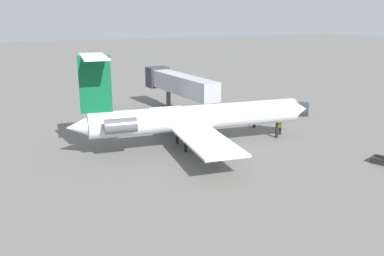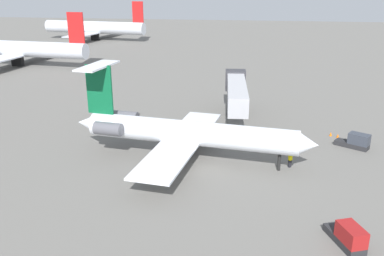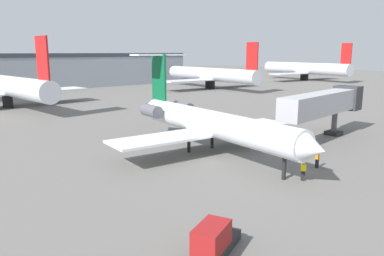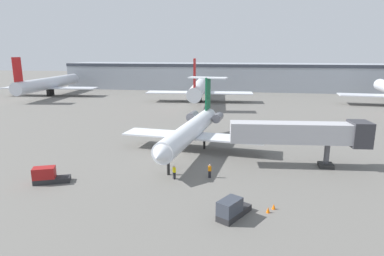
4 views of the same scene
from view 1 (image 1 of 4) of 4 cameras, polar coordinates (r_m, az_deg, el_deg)
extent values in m
cube|color=#66635E|center=(46.91, 3.62, -2.73)|extent=(400.00, 400.00, 0.10)
cylinder|color=silver|center=(46.49, 0.88, 1.46)|extent=(5.42, 24.17, 2.76)
cone|color=silver|center=(52.05, 14.31, 2.49)|extent=(2.85, 2.48, 2.62)
cone|color=silver|center=(44.05, -15.17, 0.12)|extent=(2.62, 2.84, 2.35)
cube|color=silver|center=(51.86, -2.31, 1.69)|extent=(10.47, 5.49, 0.24)
cube|color=silver|center=(41.16, 2.26, -1.98)|extent=(10.47, 5.49, 0.24)
cylinder|color=#595960|center=(46.50, -10.60, 1.70)|extent=(1.85, 3.35, 1.50)
cylinder|color=#595960|center=(42.13, -9.71, 0.31)|extent=(1.85, 3.35, 1.50)
cube|color=#0C5933|center=(43.30, -13.05, 5.78)|extent=(0.59, 3.21, 5.77)
cube|color=silver|center=(42.94, -13.27, 9.44)|extent=(7.02, 3.14, 0.20)
cylinder|color=black|center=(51.19, 11.50, -0.26)|extent=(0.36, 0.36, 1.94)
cylinder|color=black|center=(47.98, -2.02, -1.01)|extent=(0.36, 0.36, 1.94)
cylinder|color=black|center=(45.05, -0.86, -2.10)|extent=(0.36, 0.36, 1.94)
cube|color=#ADADB2|center=(60.87, -1.47, 6.01)|extent=(16.97, 4.10, 2.60)
cube|color=#333338|center=(67.92, -4.73, 6.95)|extent=(2.68, 3.40, 3.20)
cylinder|color=#4C4C51|center=(65.06, -3.23, 3.97)|extent=(0.70, 0.70, 3.29)
cube|color=#262626|center=(65.35, -3.21, 2.78)|extent=(1.80, 1.80, 0.50)
cube|color=black|center=(52.82, 11.91, -0.41)|extent=(0.39, 0.40, 0.85)
cube|color=yellow|center=(52.63, 11.95, 0.35)|extent=(0.45, 0.48, 0.60)
sphere|color=tan|center=(52.53, 11.98, 0.79)|extent=(0.24, 0.24, 0.24)
cube|color=black|center=(55.44, 8.47, 0.51)|extent=(0.35, 0.28, 0.85)
cube|color=orange|center=(55.26, 8.49, 1.23)|extent=(0.43, 0.32, 0.60)
sphere|color=tan|center=(55.16, 8.51, 1.66)|extent=(0.24, 0.24, 0.24)
cube|color=#262628|center=(63.26, 13.69, 1.98)|extent=(3.22, 4.16, 0.60)
cube|color=#333842|center=(63.17, 14.46, 2.79)|extent=(2.42, 2.78, 1.30)
cone|color=orange|center=(64.99, 11.19, 2.45)|extent=(0.36, 0.36, 0.55)
cone|color=orange|center=(64.97, 10.30, 2.50)|extent=(0.36, 0.36, 0.55)
camera|label=2|loc=(27.55, 73.29, 14.43)|focal=38.58mm
camera|label=3|loc=(49.38, 49.54, 5.64)|focal=35.13mm
camera|label=4|loc=(82.41, 29.86, 13.61)|focal=30.54mm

